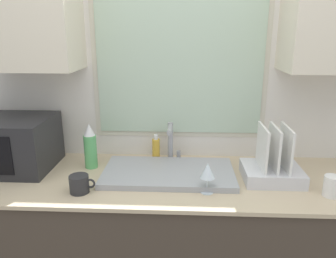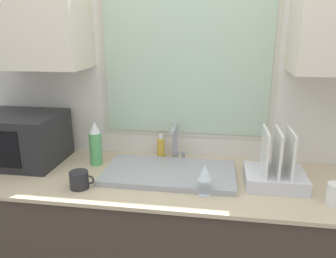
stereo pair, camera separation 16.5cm
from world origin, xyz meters
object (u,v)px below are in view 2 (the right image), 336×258
object	(u,v)px
dish_rack	(275,172)
soap_bottle	(161,148)
mug_near_sink	(79,180)
faucet	(175,139)
microwave	(19,138)
wine_glass	(205,173)
spray_bottle	(95,144)

from	to	relation	value
dish_rack	soap_bottle	distance (m)	0.68
soap_bottle	mug_near_sink	distance (m)	0.55
faucet	microwave	world-z (taller)	microwave
mug_near_sink	wine_glass	size ratio (longest dim) A/B	0.82
microwave	soap_bottle	xyz separation A→B (m)	(0.82, 0.16, -0.08)
spray_bottle	soap_bottle	xyz separation A→B (m)	(0.36, 0.13, -0.05)
microwave	spray_bottle	distance (m)	0.46
microwave	spray_bottle	world-z (taller)	microwave
microwave	dish_rack	distance (m)	1.46
soap_bottle	wine_glass	distance (m)	0.50
spray_bottle	wine_glass	size ratio (longest dim) A/B	1.69
faucet	soap_bottle	bearing A→B (deg)	166.11
microwave	spray_bottle	size ratio (longest dim) A/B	1.90
soap_bottle	mug_near_sink	world-z (taller)	soap_bottle
faucet	spray_bottle	world-z (taller)	spray_bottle
dish_rack	soap_bottle	xyz separation A→B (m)	(-0.63, 0.25, -0.00)
faucet	wine_glass	world-z (taller)	faucet
dish_rack	mug_near_sink	world-z (taller)	dish_rack
spray_bottle	mug_near_sink	world-z (taller)	spray_bottle
microwave	mug_near_sink	size ratio (longest dim) A/B	3.91
soap_bottle	mug_near_sink	size ratio (longest dim) A/B	1.26
faucet	dish_rack	size ratio (longest dim) A/B	0.79
faucet	spray_bottle	distance (m)	0.47
faucet	dish_rack	distance (m)	0.59
faucet	soap_bottle	distance (m)	0.12
spray_bottle	wine_glass	world-z (taller)	spray_bottle
dish_rack	spray_bottle	distance (m)	1.00
spray_bottle	wine_glass	bearing A→B (deg)	-23.16
faucet	mug_near_sink	size ratio (longest dim) A/B	1.87
dish_rack	mug_near_sink	size ratio (longest dim) A/B	2.37
dish_rack	mug_near_sink	bearing A→B (deg)	-168.80
soap_bottle	wine_glass	bearing A→B (deg)	-55.40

